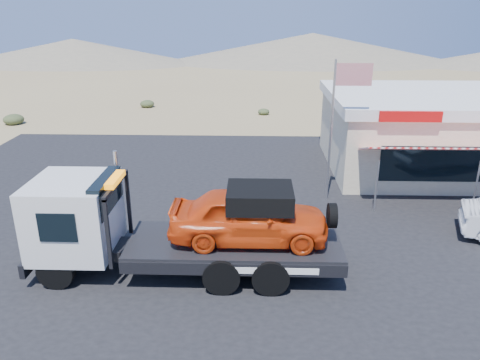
{
  "coord_description": "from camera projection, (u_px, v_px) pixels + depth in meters",
  "views": [
    {
      "loc": [
        1.5,
        -14.62,
        8.02
      ],
      "look_at": [
        0.95,
        2.78,
        1.5
      ],
      "focal_mm": 35.0,
      "sensor_mm": 36.0,
      "label": 1
    }
  ],
  "objects": [
    {
      "name": "jerky_store",
      "position": [
        430.0,
        131.0,
        23.93
      ],
      "size": [
        10.4,
        9.97,
        3.9
      ],
      "color": "beige",
      "rests_on": "asphalt_lot"
    },
    {
      "name": "flagpole",
      "position": [
        338.0,
        115.0,
        19.29
      ],
      "size": [
        1.55,
        0.1,
        6.0
      ],
      "color": "#99999E",
      "rests_on": "asphalt_lot"
    },
    {
      "name": "asphalt_lot",
      "position": [
        266.0,
        212.0,
        19.29
      ],
      "size": [
        32.0,
        24.0,
        0.02
      ],
      "primitive_type": "cube",
      "color": "black",
      "rests_on": "ground"
    },
    {
      "name": "ground",
      "position": [
        211.0,
        247.0,
        16.54
      ],
      "size": [
        120.0,
        120.0,
        0.0
      ],
      "primitive_type": "plane",
      "color": "#8E7851",
      "rests_on": "ground"
    },
    {
      "name": "distant_hills",
      "position": [
        178.0,
        50.0,
        67.79
      ],
      "size": [
        126.0,
        48.0,
        4.2
      ],
      "color": "#726B59",
      "rests_on": "ground"
    },
    {
      "name": "tow_truck",
      "position": [
        178.0,
        222.0,
        14.48
      ],
      "size": [
        9.49,
        2.81,
        3.17
      ],
      "color": "black",
      "rests_on": "asphalt_lot"
    },
    {
      "name": "desert_scrub",
      "position": [
        0.0,
        146.0,
        27.37
      ],
      "size": [
        23.83,
        31.18,
        0.76
      ],
      "color": "#2F3E21",
      "rests_on": "ground"
    }
  ]
}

